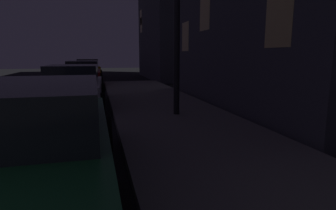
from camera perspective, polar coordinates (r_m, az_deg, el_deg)
name	(u,v)px	position (r m, az deg, el deg)	size (l,w,h in m)	color
car_green	(35,140)	(3.82, -25.26, -6.50)	(1.99, 4.44, 1.43)	#19592D
car_silver	(74,87)	(9.79, -18.46, 3.39)	(2.04, 4.25, 1.43)	#B7B7BF
car_red	(83,74)	(16.58, -16.71, 6.09)	(2.11, 4.09, 1.43)	maroon
car_yellow_cab	(87,68)	(23.34, -15.97, 7.12)	(2.20, 4.44, 1.43)	gold
building_far	(191,11)	(22.56, 4.70, 18.37)	(6.80, 8.66, 10.04)	#4C4C56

